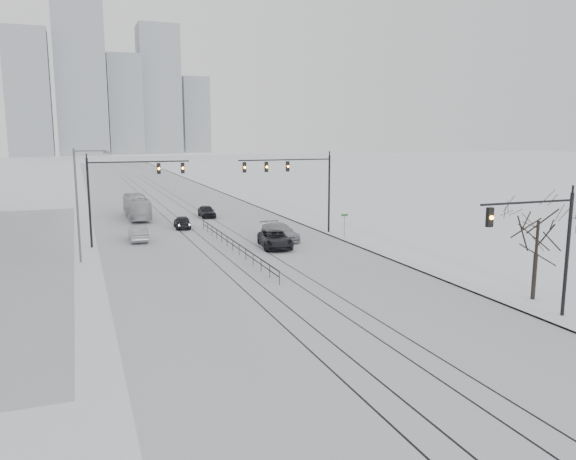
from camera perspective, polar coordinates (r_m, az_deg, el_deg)
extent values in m
plane|color=white|center=(23.08, 15.11, -16.59)|extent=(500.00, 500.00, 0.00)
cube|color=silver|center=(78.27, -11.36, 2.15)|extent=(22.00, 260.00, 0.02)
cube|color=white|center=(81.50, -1.95, 2.68)|extent=(5.00, 260.00, 0.16)
cube|color=gray|center=(80.76, -3.60, 2.59)|extent=(0.10, 260.00, 0.12)
cube|color=black|center=(58.34, -10.65, -0.37)|extent=(0.10, 180.00, 0.01)
cube|color=black|center=(58.59, -9.30, -0.29)|extent=(0.10, 180.00, 0.01)
cube|color=black|center=(59.10, -7.02, -0.14)|extent=(0.10, 180.00, 0.01)
cube|color=black|center=(59.43, -5.71, -0.06)|extent=(0.10, 180.00, 0.01)
cube|color=#91979F|center=(277.71, -24.87, 12.47)|extent=(18.00, 18.00, 55.00)
cube|color=#91979F|center=(285.82, -20.35, 14.37)|extent=(22.00, 22.00, 72.00)
cube|color=#91979F|center=(293.96, -16.24, 12.09)|extent=(16.00, 16.00, 48.00)
cube|color=#91979F|center=(304.38, -12.97, 13.64)|extent=(20.00, 20.00, 64.00)
cube|color=#91979F|center=(315.02, -9.41, 11.43)|extent=(14.00, 14.00, 40.00)
cylinder|color=black|center=(34.22, 26.49, -2.42)|extent=(0.20, 0.20, 7.00)
cylinder|color=black|center=(31.62, 23.20, 2.59)|extent=(6.00, 0.12, 0.12)
cube|color=black|center=(30.10, 19.81, 1.23)|extent=(0.32, 0.24, 1.00)
sphere|color=orange|center=(29.99, 19.98, 1.19)|extent=(0.22, 0.22, 0.22)
cylinder|color=black|center=(57.21, 4.19, 3.60)|extent=(0.20, 0.20, 8.00)
cylinder|color=black|center=(55.12, -0.28, 7.15)|extent=(9.50, 0.12, 0.12)
cube|color=black|center=(53.85, -4.45, 6.36)|extent=(0.32, 0.24, 1.00)
sphere|color=orange|center=(53.71, -4.41, 6.36)|extent=(0.22, 0.22, 0.22)
cube|color=black|center=(54.50, -2.22, 6.43)|extent=(0.32, 0.24, 1.00)
sphere|color=orange|center=(54.37, -2.17, 6.42)|extent=(0.22, 0.22, 0.22)
cube|color=black|center=(55.24, -0.04, 6.48)|extent=(0.32, 0.24, 1.00)
sphere|color=orange|center=(55.11, 0.01, 6.47)|extent=(0.22, 0.22, 0.22)
cylinder|color=black|center=(52.97, -19.54, 2.57)|extent=(0.20, 0.20, 8.00)
cylinder|color=black|center=(52.95, -14.86, 6.72)|extent=(9.00, 0.12, 0.12)
cube|color=black|center=(53.53, -10.66, 6.21)|extent=(0.32, 0.24, 1.00)
sphere|color=orange|center=(53.39, -10.63, 6.20)|extent=(0.22, 0.22, 0.22)
cube|color=black|center=(53.19, -13.00, 6.10)|extent=(0.32, 0.24, 1.00)
sphere|color=orange|center=(53.05, -12.98, 6.10)|extent=(0.22, 0.22, 0.22)
cylinder|color=#595B60|center=(46.95, -20.61, 2.27)|extent=(0.16, 0.16, 9.00)
cylinder|color=#595B60|center=(46.64, -19.45, 7.60)|extent=(2.40, 0.10, 0.10)
cube|color=#595B60|center=(46.69, -17.96, 7.50)|extent=(0.50, 0.25, 0.18)
cylinder|color=black|center=(37.24, 23.73, -4.46)|extent=(0.26, 0.26, 3.00)
cylinder|color=black|center=(36.78, 23.97, -1.05)|extent=(0.18, 0.18, 2.50)
cube|color=black|center=(49.10, -5.64, -1.04)|extent=(0.06, 24.00, 0.06)
cube|color=black|center=(49.18, -5.63, -1.50)|extent=(0.06, 24.00, 0.06)
cylinder|color=#595B60|center=(55.04, 5.75, 0.39)|extent=(0.06, 0.06, 2.40)
cube|color=#0C4C19|center=(54.87, 5.77, 1.53)|extent=(0.70, 0.04, 0.18)
imported|color=black|center=(61.66, -10.68, 0.80)|extent=(1.96, 4.19, 1.39)
imported|color=#98999F|center=(55.29, -14.98, -0.32)|extent=(1.70, 4.63, 1.52)
imported|color=black|center=(50.30, -1.31, -0.96)|extent=(3.29, 5.78, 1.52)
imported|color=#919498|center=(53.77, -0.83, -0.22)|extent=(2.72, 5.65, 1.59)
imported|color=black|center=(69.41, -8.26, 1.88)|extent=(1.73, 4.22, 1.43)
imported|color=#B9BABD|center=(69.95, -15.11, 2.25)|extent=(2.41, 9.92, 2.76)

